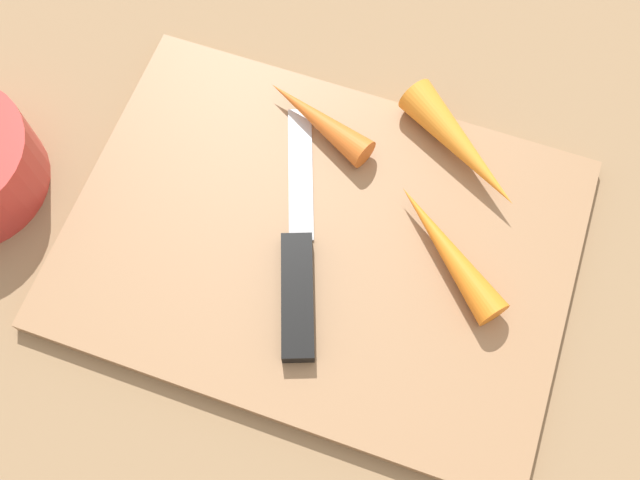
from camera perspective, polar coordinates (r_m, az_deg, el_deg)
ground_plane at (r=0.54m, az=-0.00°, el=-0.48°), size 1.40×1.40×0.00m
cutting_board at (r=0.54m, az=-0.00°, el=-0.24°), size 0.36×0.26×0.01m
knife at (r=0.52m, az=-1.40°, el=-3.11°), size 0.09×0.19×0.01m
carrot_longest at (r=0.56m, az=10.88°, el=7.05°), size 0.11×0.09×0.03m
carrot_shortest at (r=0.56m, az=-0.18°, el=9.32°), size 0.10×0.06×0.02m
carrot_medium at (r=0.52m, az=9.77°, el=-0.74°), size 0.10×0.09×0.02m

